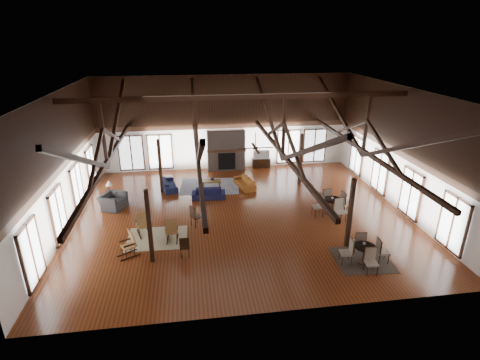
{
  "coord_description": "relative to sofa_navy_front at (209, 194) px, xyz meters",
  "views": [
    {
      "loc": [
        -2.35,
        -16.38,
        8.39
      ],
      "look_at": [
        0.11,
        1.0,
        1.44
      ],
      "focal_mm": 28.0,
      "sensor_mm": 36.0,
      "label": 1
    }
  ],
  "objects": [
    {
      "name": "rug_tan",
      "position": [
        -2.5,
        -3.94,
        -0.26
      ],
      "size": [
        2.63,
        2.09,
        0.01
      ],
      "primitive_type": "cube",
      "rotation": [
        0.0,
        0.0,
        -0.03
      ],
      "color": "tan",
      "rests_on": "floor"
    },
    {
      "name": "vase",
      "position": [
        0.33,
        1.6,
        0.27
      ],
      "size": [
        0.23,
        0.23,
        0.21
      ],
      "primitive_type": "imported",
      "rotation": [
        0.0,
        0.0,
        -0.13
      ],
      "color": "#B2B2B2",
      "rests_on": "coffee_table"
    },
    {
      "name": "cup_near",
      "position": [
        5.62,
        -6.82,
        0.51
      ],
      "size": [
        0.16,
        0.16,
        0.1
      ],
      "primitive_type": "imported",
      "rotation": [
        0.0,
        0.0,
        0.4
      ],
      "color": "#B2B2B2",
      "rests_on": "cafe_table_near"
    },
    {
      "name": "rocking_chair_b",
      "position": [
        -1.83,
        -4.24,
        0.26
      ],
      "size": [
        0.52,
        0.89,
        1.12
      ],
      "rotation": [
        0.0,
        0.0,
        -0.06
      ],
      "color": "#A17C3D",
      "rests_on": "floor"
    },
    {
      "name": "rocking_chair_c",
      "position": [
        -3.46,
        -5.11,
        0.25
      ],
      "size": [
        0.95,
        0.81,
        1.08
      ],
      "rotation": [
        0.0,
        0.0,
        2.1
      ],
      "color": "#A17C3D",
      "rests_on": "floor"
    },
    {
      "name": "wall_right",
      "position": [
        9.44,
        -2.18,
        2.74
      ],
      "size": [
        0.02,
        14.0,
        6.0
      ],
      "primitive_type": "cube",
      "color": "white",
      "rests_on": "floor"
    },
    {
      "name": "cup_far",
      "position": [
        5.92,
        -2.65,
        0.56
      ],
      "size": [
        0.13,
        0.13,
        0.09
      ],
      "primitive_type": "imported",
      "rotation": [
        0.0,
        0.0,
        0.19
      ],
      "color": "#B2B2B2",
      "rests_on": "cafe_table_far"
    },
    {
      "name": "floor",
      "position": [
        1.44,
        -2.18,
        -0.26
      ],
      "size": [
        16.0,
        16.0,
        0.0
      ],
      "primitive_type": "plane",
      "color": "maroon",
      "rests_on": "ground"
    },
    {
      "name": "rug_navy",
      "position": [
        0.16,
        1.72,
        -0.26
      ],
      "size": [
        3.58,
        2.83,
        0.01
      ],
      "primitive_type": "cube",
      "rotation": [
        0.0,
        0.0,
        -0.1
      ],
      "color": "#1A2549",
      "rests_on": "floor"
    },
    {
      "name": "tv_console",
      "position": [
        3.77,
        4.57,
        0.03
      ],
      "size": [
        1.18,
        0.44,
        0.59
      ],
      "primitive_type": "cube",
      "color": "black",
      "rests_on": "floor"
    },
    {
      "name": "side_chair_a",
      "position": [
        -0.83,
        -3.07,
        0.35
      ],
      "size": [
        0.61,
        0.61,
        1.05
      ],
      "rotation": [
        0.0,
        0.0,
        -1.02
      ],
      "color": "black",
      "rests_on": "floor"
    },
    {
      "name": "rug_dark",
      "position": [
        5.67,
        -6.76,
        -0.26
      ],
      "size": [
        2.29,
        2.1,
        0.01
      ],
      "primitive_type": "cube",
      "rotation": [
        0.0,
        0.0,
        -0.06
      ],
      "color": "black",
      "rests_on": "floor"
    },
    {
      "name": "cafe_table_near",
      "position": [
        5.62,
        -6.92,
        0.24
      ],
      "size": [
        1.95,
        1.95,
        1.0
      ],
      "rotation": [
        0.0,
        0.0,
        -0.1
      ],
      "color": "black",
      "rests_on": "floor"
    },
    {
      "name": "sofa_orange",
      "position": [
        2.17,
        1.31,
        0.0
      ],
      "size": [
        1.94,
        1.15,
        0.53
      ],
      "primitive_type": "imported",
      "rotation": [
        0.0,
        0.0,
        -1.32
      ],
      "color": "brown",
      "rests_on": "floor"
    },
    {
      "name": "roof_truss",
      "position": [
        1.44,
        -2.18,
        3.77
      ],
      "size": [
        15.6,
        14.07,
        3.14
      ],
      "color": "black",
      "rests_on": "wall_back"
    },
    {
      "name": "ceiling_fan",
      "position": [
        1.94,
        -3.18,
        3.47
      ],
      "size": [
        1.6,
        1.6,
        0.75
      ],
      "color": "black",
      "rests_on": "roof_truss"
    },
    {
      "name": "sofa_navy_left",
      "position": [
        -2.15,
        1.66,
        0.01
      ],
      "size": [
        1.94,
        1.05,
        0.54
      ],
      "primitive_type": "imported",
      "rotation": [
        0.0,
        0.0,
        1.76
      ],
      "color": "#151A3A",
      "rests_on": "floor"
    },
    {
      "name": "armchair",
      "position": [
        -4.88,
        -0.55,
        0.12
      ],
      "size": [
        1.51,
        1.44,
        0.77
      ],
      "primitive_type": "imported",
      "rotation": [
        0.0,
        0.0,
        1.14
      ],
      "color": "#2B2B2D",
      "rests_on": "floor"
    },
    {
      "name": "side_chair_b",
      "position": [
        -1.3,
        -5.56,
        0.26
      ],
      "size": [
        0.39,
        0.39,
        0.91
      ],
      "rotation": [
        0.0,
        0.0,
        0.03
      ],
      "color": "black",
      "rests_on": "floor"
    },
    {
      "name": "side_table_lamp",
      "position": [
        -5.17,
        0.3,
        0.19
      ],
      "size": [
        0.47,
        0.47,
        1.2
      ],
      "color": "black",
      "rests_on": "floor"
    },
    {
      "name": "cafe_table_far",
      "position": [
        5.93,
        -2.7,
        0.28
      ],
      "size": [
        2.11,
        2.11,
        1.08
      ],
      "rotation": [
        0.0,
        0.0,
        0.13
      ],
      "color": "black",
      "rests_on": "floor"
    },
    {
      "name": "post_grid",
      "position": [
        1.44,
        -2.18,
        1.26
      ],
      "size": [
        8.16,
        7.16,
        3.05
      ],
      "color": "black",
      "rests_on": "floor"
    },
    {
      "name": "wall_back",
      "position": [
        1.44,
        4.82,
        2.74
      ],
      "size": [
        16.0,
        0.02,
        6.0
      ],
      "primitive_type": "cube",
      "color": "white",
      "rests_on": "floor"
    },
    {
      "name": "wall_left",
      "position": [
        -6.56,
        -2.18,
        2.74
      ],
      "size": [
        0.02,
        14.0,
        6.0
      ],
      "primitive_type": "cube",
      "color": "white",
      "rests_on": "floor"
    },
    {
      "name": "television",
      "position": [
        3.78,
        4.57,
        0.64
      ],
      "size": [
        1.07,
        0.25,
        0.61
      ],
      "primitive_type": "imported",
      "rotation": [
        0.0,
        0.0,
        -0.1
      ],
      "color": "#B2B2B2",
      "rests_on": "tv_console"
    },
    {
      "name": "fireplace",
      "position": [
        1.44,
        4.49,
        1.03
      ],
      "size": [
        2.5,
        0.69,
        2.6
      ],
      "color": "#6D5E53",
      "rests_on": "floor"
    },
    {
      "name": "sofa_navy_front",
      "position": [
        0.0,
        0.0,
        0.0
      ],
      "size": [
        1.83,
        0.81,
        0.52
      ],
      "primitive_type": "imported",
      "rotation": [
        0.0,
        0.0,
        -0.06
      ],
      "color": "#151437",
      "rests_on": "floor"
    },
    {
      "name": "coffee_table",
      "position": [
        0.25,
        1.52,
        0.1
      ],
      "size": [
        1.16,
        0.68,
        0.42
      ],
      "rotation": [
        0.0,
        0.0,
        -0.13
      ],
      "color": "brown",
      "rests_on": "floor"
    },
    {
      "name": "ceiling",
      "position": [
        1.44,
        -2.18,
        5.74
      ],
      "size": [
        16.0,
        14.0,
        0.02
      ],
      "primitive_type": "cube",
      "color": "black",
      "rests_on": "wall_back"
    },
    {
      "name": "wall_front",
      "position": [
        1.44,
        -9.18,
        2.74
      ],
      "size": [
        16.0,
        0.02,
        6.0
      ],
      "primitive_type": "cube",
      "color": "white",
      "rests_on": "floor"
    },
    {
      "name": "rocking_chair_a",
      "position": [
        -3.08,
        -3.57,
        0.29
      ],
      "size": [
        0.73,
        1.01,
        1.18
      ],
      "rotation": [
        0.0,
        0.0,
        0.29
      ],
      "color": "#A17C3D",
      "rests_on": "floor"
    }
  ]
}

